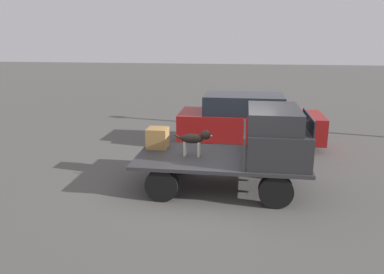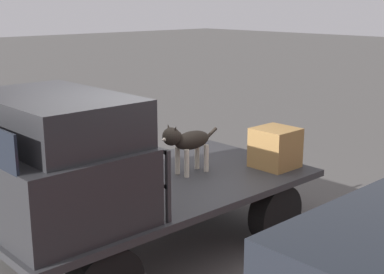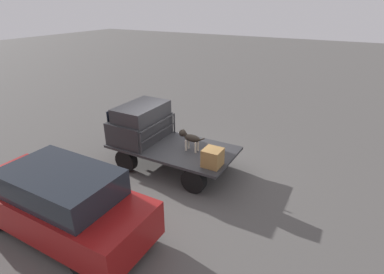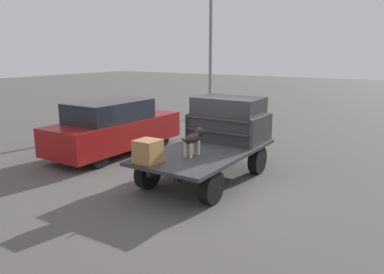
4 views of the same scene
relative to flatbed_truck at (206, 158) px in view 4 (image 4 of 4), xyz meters
name	(u,v)px [view 4 (image 4 of 4)]	position (x,y,z in m)	size (l,w,h in m)	color
ground_plane	(206,180)	(0.00, 0.00, -0.58)	(80.00, 80.00, 0.00)	#514F4C
flatbed_truck	(206,158)	(0.00, 0.00, 0.00)	(3.93, 2.04, 0.79)	black
truck_cab	(229,120)	(1.23, 0.00, 0.77)	(1.32, 1.92, 1.18)	#28282B
truck_headboard	(217,127)	(0.53, 0.00, 0.68)	(0.04, 1.92, 0.71)	#2D2D30
dog	(194,138)	(-0.58, -0.02, 0.62)	(0.90, 0.23, 0.66)	beige
cargo_crate	(148,151)	(-1.62, 0.51, 0.46)	(0.50, 0.50, 0.50)	olive
parked_sedan	(114,127)	(0.65, 3.74, 0.26)	(4.59, 1.72, 1.69)	black
light_pole_near	(211,35)	(8.63, 4.90, 3.36)	(0.39, 0.39, 6.47)	gray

